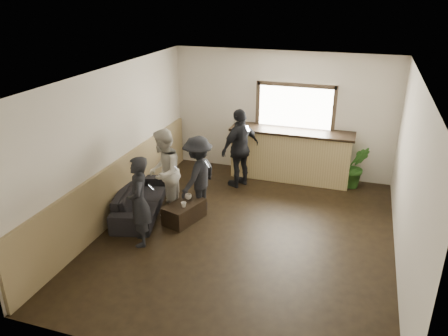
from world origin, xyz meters
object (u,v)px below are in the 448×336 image
(person_a, at_px, (139,202))
(person_c, at_px, (198,175))
(sofa, at_px, (140,199))
(person_b, at_px, (164,172))
(coffee_table, at_px, (184,212))
(potted_plant, at_px, (356,167))
(person_d, at_px, (240,148))
(cup_b, at_px, (184,205))
(cup_a, at_px, (188,197))
(bar_counter, at_px, (291,152))

(person_a, distance_m, person_c, 1.45)
(sofa, relative_size, person_b, 1.13)
(sofa, relative_size, person_a, 1.20)
(coffee_table, height_order, potted_plant, potted_plant)
(person_a, relative_size, person_c, 1.02)
(coffee_table, xyz_separation_m, person_d, (0.55, 1.84, 0.68))
(person_a, height_order, person_c, person_a)
(cup_b, bearing_deg, sofa, 170.03)
(coffee_table, distance_m, person_a, 1.17)
(sofa, bearing_deg, person_b, -85.13)
(sofa, bearing_deg, cup_a, -95.72)
(sofa, bearing_deg, coffee_table, -107.82)
(bar_counter, xyz_separation_m, potted_plant, (1.42, -0.05, -0.16))
(person_b, xyz_separation_m, person_c, (0.61, 0.22, -0.07))
(coffee_table, distance_m, person_d, 2.04)
(cup_a, xyz_separation_m, cup_b, (0.04, -0.32, -0.00))
(coffee_table, xyz_separation_m, cup_b, (0.05, -0.12, 0.22))
(coffee_table, xyz_separation_m, person_b, (-0.48, 0.21, 0.66))
(potted_plant, bearing_deg, bar_counter, 178.16)
(person_a, distance_m, person_d, 2.92)
(cup_a, bearing_deg, sofa, -170.82)
(cup_b, height_order, person_d, person_d)
(sofa, xyz_separation_m, person_b, (0.45, 0.16, 0.56))
(sofa, xyz_separation_m, cup_a, (0.93, 0.15, 0.13))
(person_b, bearing_deg, bar_counter, 127.64)
(sofa, distance_m, person_d, 2.40)
(cup_b, xyz_separation_m, potted_plant, (2.90, 2.63, 0.08))
(potted_plant, height_order, person_b, person_b)
(cup_b, bearing_deg, bar_counter, 61.20)
(bar_counter, distance_m, person_b, 3.09)
(bar_counter, bearing_deg, cup_b, -118.80)
(person_a, height_order, person_d, person_d)
(coffee_table, relative_size, cup_a, 6.35)
(bar_counter, xyz_separation_m, cup_b, (-1.47, -2.68, -0.24))
(person_c, bearing_deg, sofa, -59.51)
(person_b, bearing_deg, person_a, -7.70)
(bar_counter, height_order, coffee_table, bar_counter)
(sofa, xyz_separation_m, person_d, (1.48, 1.80, 0.59))
(sofa, relative_size, coffee_table, 2.36)
(person_d, bearing_deg, bar_counter, 157.33)
(sofa, xyz_separation_m, cup_b, (0.98, -0.17, 0.13))
(cup_b, bearing_deg, person_b, 147.66)
(person_a, bearing_deg, person_d, 135.12)
(coffee_table, distance_m, person_b, 0.84)
(potted_plant, xyz_separation_m, person_c, (-2.82, -2.08, 0.29))
(cup_a, distance_m, cup_b, 0.33)
(potted_plant, xyz_separation_m, person_d, (-2.40, -0.67, 0.38))
(bar_counter, height_order, cup_a, bar_counter)
(person_a, bearing_deg, cup_a, 134.27)
(bar_counter, xyz_separation_m, coffee_table, (-1.52, -2.56, -0.46))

